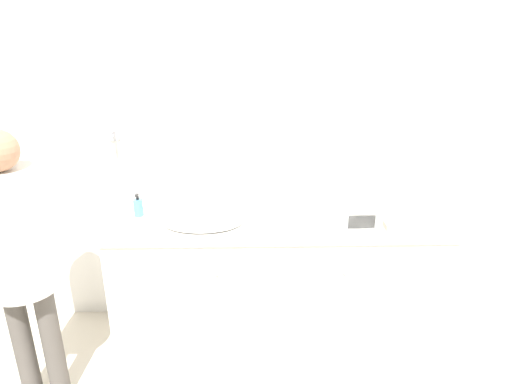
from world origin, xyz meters
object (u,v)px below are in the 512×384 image
sink_basin (203,220)px  soap_bottle (138,207)px  appliance_box (359,218)px  person (17,246)px  picture_frame (411,210)px

sink_basin → soap_bottle: sink_basin is taller
soap_bottle → appliance_box: bearing=-8.5°
appliance_box → soap_bottle: bearing=171.5°
soap_bottle → person: size_ratio=0.10×
picture_frame → person: 2.30m
sink_basin → picture_frame: 1.33m
sink_basin → picture_frame: size_ratio=3.97×
soap_bottle → appliance_box: (1.40, -0.21, 0.01)m
picture_frame → appliance_box: bearing=-162.6°
sink_basin → person: (-0.91, -0.51, 0.10)m
sink_basin → person: 1.05m
sink_basin → soap_bottle: size_ratio=3.21×
appliance_box → person: bearing=-167.2°
sink_basin → soap_bottle: bearing=163.6°
sink_basin → appliance_box: size_ratio=2.19×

